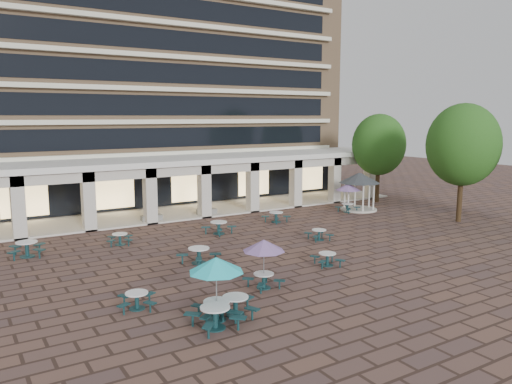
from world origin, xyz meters
The scene contains 21 objects.
ground centered at (0.00, 0.00, 0.00)m, with size 120.00×120.00×0.00m, color brown.
apartment_building centered at (0.00, 25.47, 12.60)m, with size 40.00×15.50×25.20m.
retail_arcade centered at (0.00, 14.80, 3.00)m, with size 42.00×6.60×4.40m.
picnic_table_0 centered at (-5.08, -5.10, 0.45)m, with size 2.04×2.04×0.75m.
picnic_table_1 centered at (-6.29, -5.75, 0.49)m, with size 1.88×1.88×0.82m.
picnic_table_2 centered at (2.04, -1.97, 0.40)m, with size 1.75×1.75×0.66m.
picnic_table_4 centered at (-5.90, -5.13, 2.05)m, with size 2.09×2.09×2.41m.
picnic_table_5 centered at (-8.08, -2.50, 0.41)m, with size 1.81×1.81×0.68m.
picnic_table_6 centered at (-2.52, -3.10, 1.86)m, with size 1.89×1.89×2.19m.
picnic_table_7 centered at (5.04, 2.42, 0.39)m, with size 1.64×1.64×0.66m.
picnic_table_8 centered at (-10.74, 7.84, 0.50)m, with size 2.08×2.08×0.84m.
picnic_table_9 centered at (-3.34, 1.84, 0.49)m, with size 2.21×2.21×0.82m.
picnic_table_10 centered at (5.71, 8.11, 0.45)m, with size 1.93×1.93×0.75m.
picnic_table_11 centered at (12.65, 8.28, 1.93)m, with size 1.97×1.97×2.27m.
picnic_table_12 centered at (-5.70, 7.72, 0.40)m, with size 1.79×1.79×0.67m.
picnic_table_13 centered at (0.55, 7.09, 0.48)m, with size 2.19×2.19×0.81m.
gazebo centered at (14.02, 8.48, 2.29)m, with size 3.27×3.27×3.04m.
tree_east_a centered at (17.05, 1.38, 5.53)m, with size 5.08×5.08×8.46m.
tree_east_c centered at (18.14, 10.55, 5.07)m, with size 4.66×4.66×7.76m.
planter_left centered at (-1.87, 12.90, 0.57)m, with size 1.50×0.86×1.34m.
planter_right centered at (2.53, 12.90, 0.42)m, with size 1.50×0.69×1.14m.
Camera 1 is at (-13.95, -20.94, 7.54)m, focal length 35.00 mm.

